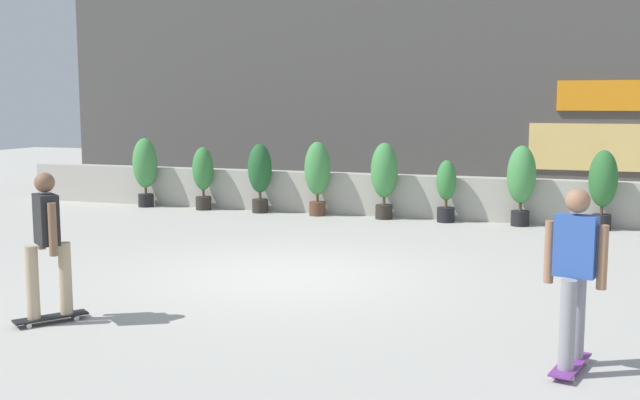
% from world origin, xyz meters
% --- Properties ---
extents(ground_plane, '(48.00, 48.00, 0.00)m').
position_xyz_m(ground_plane, '(0.00, 0.00, 0.00)').
color(ground_plane, '#B2AFA8').
extents(planter_wall, '(18.00, 0.40, 0.90)m').
position_xyz_m(planter_wall, '(0.00, 6.00, 0.45)').
color(planter_wall, '#B2ADA3').
rests_on(planter_wall, ground).
extents(building_backdrop, '(20.00, 2.08, 6.50)m').
position_xyz_m(building_backdrop, '(0.01, 10.00, 3.25)').
color(building_backdrop, '#4C4947').
rests_on(building_backdrop, ground).
extents(potted_plant_0, '(0.57, 0.57, 1.62)m').
position_xyz_m(potted_plant_0, '(-5.72, 5.55, 0.95)').
color(potted_plant_0, black).
rests_on(potted_plant_0, ground).
extents(potted_plant_1, '(0.48, 0.48, 1.43)m').
position_xyz_m(potted_plant_1, '(-4.20, 5.55, 0.83)').
color(potted_plant_1, '#2D2823').
rests_on(potted_plant_1, ground).
extents(potted_plant_2, '(0.53, 0.53, 1.53)m').
position_xyz_m(potted_plant_2, '(-2.79, 5.55, 0.90)').
color(potted_plant_2, '#2D2823').
rests_on(potted_plant_2, ground).
extents(potted_plant_3, '(0.56, 0.56, 1.60)m').
position_xyz_m(potted_plant_3, '(-1.44, 5.55, 0.94)').
color(potted_plant_3, brown).
rests_on(potted_plant_3, ground).
extents(potted_plant_4, '(0.57, 0.57, 1.61)m').
position_xyz_m(potted_plant_4, '(0.05, 5.55, 0.95)').
color(potted_plant_4, '#2D2823').
rests_on(potted_plant_4, ground).
extents(potted_plant_5, '(0.40, 0.40, 1.28)m').
position_xyz_m(potted_plant_5, '(1.35, 5.55, 0.70)').
color(potted_plant_5, black).
rests_on(potted_plant_5, ground).
extents(potted_plant_6, '(0.56, 0.56, 1.60)m').
position_xyz_m(potted_plant_6, '(2.84, 5.55, 0.94)').
color(potted_plant_6, black).
rests_on(potted_plant_6, ground).
extents(potted_plant_7, '(0.53, 0.53, 1.54)m').
position_xyz_m(potted_plant_7, '(4.36, 5.55, 0.90)').
color(potted_plant_7, black).
rests_on(potted_plant_7, ground).
extents(skater_mid_plaza, '(0.55, 0.82, 1.70)m').
position_xyz_m(skater_mid_plaza, '(3.90, -2.77, 0.94)').
color(skater_mid_plaza, '#72338C').
rests_on(skater_mid_plaza, ground).
extents(skater_far_right, '(0.63, 0.76, 1.70)m').
position_xyz_m(skater_far_right, '(-1.65, -3.04, 0.94)').
color(skater_far_right, black).
rests_on(skater_far_right, ground).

